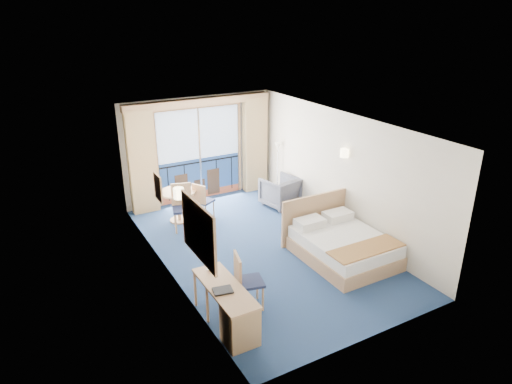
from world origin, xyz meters
name	(u,v)px	position (x,y,z in m)	size (l,w,h in m)	color
floor	(261,248)	(0.00, 0.00, 0.00)	(6.50, 6.50, 0.00)	navy
room_walls	(262,169)	(0.00, 0.00, 1.78)	(4.04, 6.54, 2.72)	silver
balcony_door	(200,157)	(-0.01, 3.22, 1.14)	(2.36, 0.03, 2.52)	navy
curtain_left	(142,163)	(-1.55, 3.07, 1.28)	(0.65, 0.22, 2.55)	tan
curtain_right	(255,145)	(1.55, 3.07, 1.28)	(0.65, 0.22, 2.55)	tan
pelmet	(199,102)	(0.00, 3.10, 2.58)	(3.80, 0.25, 0.18)	tan
mirror	(199,231)	(-1.97, -1.50, 1.55)	(0.05, 1.25, 0.95)	tan
wall_print	(158,188)	(-1.97, 0.45, 1.60)	(0.04, 0.42, 0.52)	tan
sconce_left	(179,193)	(-1.94, -0.60, 1.85)	(0.18, 0.18, 0.18)	#FFE9B2
sconce_right	(344,153)	(1.94, -0.15, 1.85)	(0.18, 0.18, 0.18)	#FFE9B2
bed	(341,245)	(1.22, -1.11, 0.29)	(1.67, 1.98, 1.05)	tan
nightstand	(325,217)	(1.79, 0.19, 0.25)	(0.38, 0.36, 0.50)	tan
phone	(325,206)	(1.75, 0.15, 0.54)	(0.19, 0.15, 0.09)	white
armchair	(280,192)	(1.55, 1.74, 0.38)	(0.82, 0.84, 0.77)	#3F424D
floor_lamp	(278,156)	(1.87, 2.40, 1.11)	(0.20, 0.20, 1.46)	silver
desk	(237,317)	(-1.74, -2.27, 0.38)	(0.51, 1.48, 0.69)	tan
desk_chair	(245,278)	(-1.26, -1.63, 0.57)	(0.53, 0.53, 1.01)	#1C2342
folder	(223,290)	(-1.81, -1.97, 0.71)	(0.30, 0.22, 0.03)	black
desk_lamp	(209,252)	(-1.74, -1.32, 1.04)	(0.12, 0.12, 0.46)	silver
round_table	(178,198)	(-1.02, 2.14, 0.57)	(0.84, 0.84, 0.76)	tan
table_chair_a	(202,199)	(-0.50, 1.97, 0.51)	(0.54, 0.53, 0.91)	#1C2342
table_chair_b	(182,204)	(-1.08, 1.73, 0.59)	(0.56, 0.57, 1.05)	#1C2342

